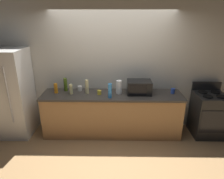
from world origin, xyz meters
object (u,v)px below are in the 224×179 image
object	(u,v)px
bottle_hand_soap	(87,87)
bottle_dish_soap	(56,88)
refrigerator	(11,94)
paper_towel_roll	(119,87)
mug_white	(80,88)
mug_yellow	(99,92)
stove_range	(208,114)
microwave	(139,87)
bottle_olive_oil	(66,85)
bottle_vinegar	(71,89)
mug_blue	(173,91)
bottle_spray_cleaner	(110,91)

from	to	relation	value
bottle_hand_soap	bottle_dish_soap	bearing A→B (deg)	177.90
refrigerator	paper_towel_roll	size ratio (longest dim) A/B	6.67
mug_white	mug_yellow	bearing A→B (deg)	-26.35
stove_range	mug_yellow	xyz separation A→B (m)	(-2.25, -0.01, 0.48)
microwave	bottle_dish_soap	size ratio (longest dim) A/B	2.40
stove_range	bottle_olive_oil	size ratio (longest dim) A/B	3.91
bottle_vinegar	mug_blue	bearing A→B (deg)	1.91
stove_range	microwave	size ratio (longest dim) A/B	2.25
mug_yellow	refrigerator	bearing A→B (deg)	179.53
mug_white	refrigerator	bearing A→B (deg)	-171.84
refrigerator	bottle_vinegar	xyz separation A→B (m)	(1.23, -0.00, 0.10)
bottle_dish_soap	bottle_olive_oil	world-z (taller)	bottle_olive_oil
bottle_vinegar	mug_yellow	size ratio (longest dim) A/B	2.39
refrigerator	mug_blue	xyz separation A→B (m)	(3.28, 0.06, 0.05)
stove_range	bottle_spray_cleaner	size ratio (longest dim) A/B	3.78
bottle_vinegar	mug_yellow	bearing A→B (deg)	-1.02
stove_range	bottle_spray_cleaner	xyz separation A→B (m)	(-2.04, -0.18, 0.58)
stove_range	paper_towel_roll	xyz separation A→B (m)	(-1.86, 0.05, 0.57)
refrigerator	bottle_vinegar	size ratio (longest dim) A/B	8.80
refrigerator	bottle_hand_soap	size ratio (longest dim) A/B	6.21
bottle_vinegar	bottle_olive_oil	xyz separation A→B (m)	(-0.15, 0.18, 0.04)
bottle_hand_soap	mug_yellow	xyz separation A→B (m)	(0.25, -0.05, -0.10)
bottle_spray_cleaner	mug_yellow	bearing A→B (deg)	142.45
refrigerator	mug_white	distance (m)	1.38
refrigerator	bottle_spray_cleaner	distance (m)	2.03
stove_range	microwave	xyz separation A→B (m)	(-1.45, 0.05, 0.57)
refrigerator	stove_range	xyz separation A→B (m)	(4.05, 0.00, -0.44)
bottle_vinegar	bottle_hand_soap	xyz separation A→B (m)	(0.32, 0.04, 0.04)
refrigerator	mug_blue	world-z (taller)	refrigerator
stove_range	bottle_olive_oil	world-z (taller)	bottle_olive_oil
stove_range	bottle_vinegar	xyz separation A→B (m)	(-2.82, -0.00, 0.54)
microwave	bottle_dish_soap	world-z (taller)	microwave
bottle_vinegar	paper_towel_roll	bearing A→B (deg)	3.25
bottle_spray_cleaner	mug_yellow	size ratio (longest dim) A/B	3.34
paper_towel_roll	mug_yellow	bearing A→B (deg)	-170.66
paper_towel_roll	bottle_olive_oil	world-z (taller)	bottle_olive_oil
paper_towel_roll	bottle_olive_oil	bearing A→B (deg)	173.47
stove_range	mug_blue	world-z (taller)	stove_range
bottle_vinegar	refrigerator	bearing A→B (deg)	179.79
bottle_dish_soap	mug_white	world-z (taller)	bottle_dish_soap
stove_range	bottle_olive_oil	xyz separation A→B (m)	(-2.97, 0.18, 0.58)
stove_range	bottle_hand_soap	distance (m)	2.57
bottle_dish_soap	bottle_hand_soap	world-z (taller)	bottle_hand_soap
microwave	mug_white	size ratio (longest dim) A/B	4.85
mug_yellow	mug_blue	world-z (taller)	mug_blue
bottle_spray_cleaner	mug_yellow	xyz separation A→B (m)	(-0.22, 0.17, -0.10)
bottle_hand_soap	mug_white	world-z (taller)	bottle_hand_soap
microwave	bottle_dish_soap	distance (m)	1.69
bottle_spray_cleaner	mug_white	world-z (taller)	bottle_spray_cleaner
paper_towel_roll	mug_yellow	world-z (taller)	paper_towel_roll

